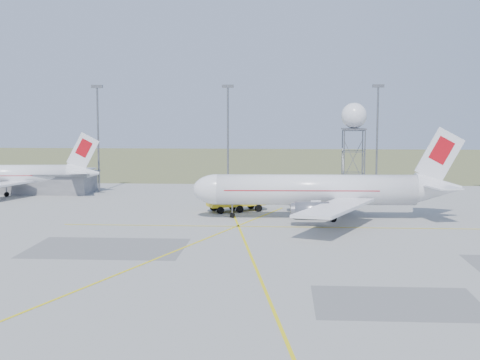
# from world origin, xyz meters

# --- Properties ---
(ground) EXTENTS (400.00, 400.00, 0.00)m
(ground) POSITION_xyz_m (0.00, 0.00, 0.00)
(ground) COLOR #A0A09B
(ground) RESTS_ON ground
(grass_strip) EXTENTS (400.00, 120.00, 0.03)m
(grass_strip) POSITION_xyz_m (0.00, 140.00, 0.01)
(grass_strip) COLOR #636B3B
(grass_strip) RESTS_ON ground
(building_grey) EXTENTS (19.00, 10.00, 3.90)m
(building_grey) POSITION_xyz_m (-45.00, 64.00, 1.97)
(building_grey) COLOR gray
(building_grey) RESTS_ON ground
(mast_a) EXTENTS (2.20, 0.50, 20.50)m
(mast_a) POSITION_xyz_m (-35.00, 66.00, 12.07)
(mast_a) COLOR slate
(mast_a) RESTS_ON ground
(mast_b) EXTENTS (2.20, 0.50, 20.50)m
(mast_b) POSITION_xyz_m (-10.00, 66.00, 12.07)
(mast_b) COLOR slate
(mast_b) RESTS_ON ground
(mast_c) EXTENTS (2.20, 0.50, 20.50)m
(mast_c) POSITION_xyz_m (18.00, 66.00, 12.07)
(mast_c) COLOR slate
(mast_c) RESTS_ON ground
(airliner_main) EXTENTS (39.63, 38.52, 13.48)m
(airliner_main) POSITION_xyz_m (5.96, 37.52, 4.13)
(airliner_main) COLOR white
(airliner_main) RESTS_ON ground
(airliner_far) EXTENTS (34.25, 33.12, 11.66)m
(airliner_far) POSITION_xyz_m (-51.58, 60.27, 3.57)
(airliner_far) COLOR white
(airliner_far) RESTS_ON ground
(radar_tower) EXTENTS (4.72, 4.72, 17.10)m
(radar_tower) POSITION_xyz_m (13.52, 64.80, 9.59)
(radar_tower) COLOR slate
(radar_tower) RESTS_ON ground
(fire_truck) EXTENTS (9.38, 6.58, 3.59)m
(fire_truck) POSITION_xyz_m (-6.67, 43.52, 1.72)
(fire_truck) COLOR gold
(fire_truck) RESTS_ON ground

